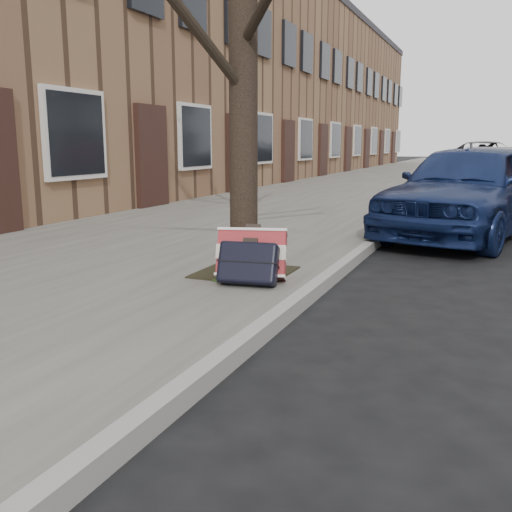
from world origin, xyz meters
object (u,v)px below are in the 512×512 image
at_px(suitcase_navy, 248,263).
at_px(car_near_mid, 492,167).
at_px(car_near_front, 469,190).
at_px(suitcase_red, 252,254).

height_order(suitcase_navy, car_near_mid, car_near_mid).
relative_size(suitcase_navy, car_near_front, 0.13).
bearing_deg(suitcase_navy, car_near_mid, 75.50).
relative_size(suitcase_red, car_near_mid, 0.16).
distance_m(car_near_front, car_near_mid, 11.28).
height_order(suitcase_navy, car_near_front, car_near_front).
bearing_deg(suitcase_navy, suitcase_red, 96.51).
bearing_deg(car_near_front, car_near_mid, 103.67).
distance_m(suitcase_red, car_near_front, 4.47).
bearing_deg(suitcase_red, suitcase_navy, -90.60).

